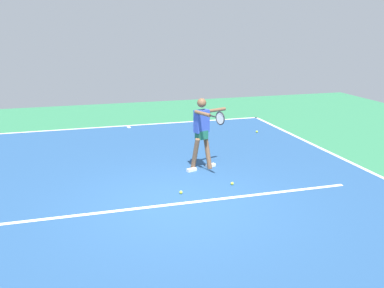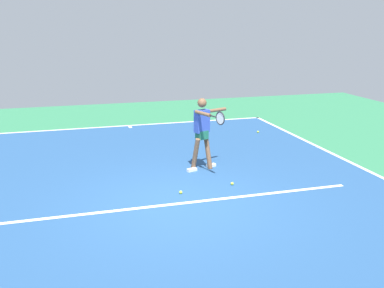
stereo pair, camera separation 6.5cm
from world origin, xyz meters
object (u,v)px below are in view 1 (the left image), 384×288
object	(u,v)px
tennis_player	(203,129)
tennis_ball_near_player	(181,192)
tennis_ball_centre_court	(232,183)
tennis_ball_by_sideline	(257,132)

from	to	relation	value
tennis_player	tennis_ball_near_player	world-z (taller)	tennis_player
tennis_player	tennis_ball_centre_court	size ratio (longest dim) A/B	25.94
tennis_ball_near_player	tennis_ball_centre_court	world-z (taller)	same
tennis_ball_near_player	tennis_ball_by_sideline	world-z (taller)	same
tennis_ball_near_player	tennis_ball_by_sideline	distance (m)	5.65
tennis_ball_centre_court	tennis_ball_by_sideline	xyz separation A→B (m)	(-2.46, -4.13, 0.00)
tennis_ball_near_player	tennis_ball_by_sideline	xyz separation A→B (m)	(-3.65, -4.32, 0.00)
tennis_ball_by_sideline	tennis_player	bearing A→B (deg)	47.04
tennis_player	tennis_ball_by_sideline	xyz separation A→B (m)	(-2.75, -2.96, -0.94)
tennis_player	tennis_ball_by_sideline	size ratio (longest dim) A/B	25.94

